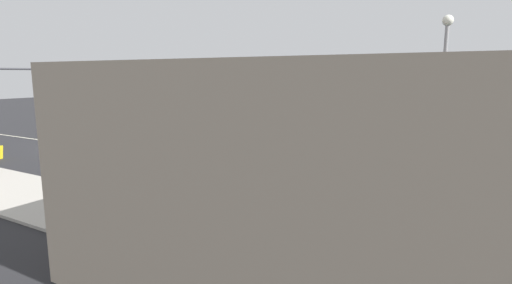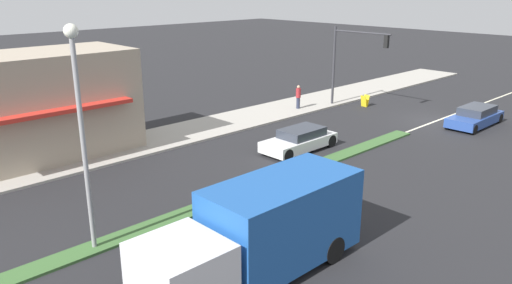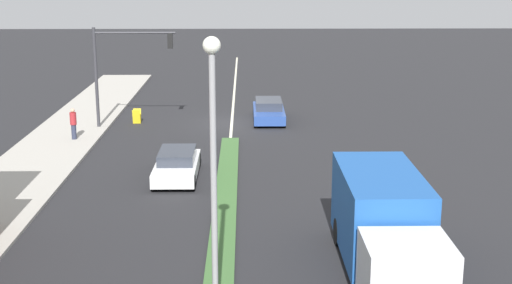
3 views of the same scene
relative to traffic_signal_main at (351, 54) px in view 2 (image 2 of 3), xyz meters
The scene contains 11 objects.
ground_plane 18.26m from the traffic_signal_main, 110.08° to the left, with size 160.00×160.00×0.00m, color #232326.
sidewalk_right 17.91m from the traffic_signal_main, 80.54° to the left, with size 4.00×73.00×0.12m, color #A8A399.
lane_marking_center 7.37m from the traffic_signal_main, 168.48° to the right, with size 0.16×60.00×0.01m, color beige.
building_corner_store 21.01m from the traffic_signal_main, 77.65° to the left, with size 5.34×10.23×5.26m.
traffic_signal_main is the anchor object (origin of this frame).
street_lamp 23.40m from the traffic_signal_main, 105.18° to the left, with size 0.44×0.44×7.37m.
pedestrian 4.68m from the traffic_signal_main, 54.63° to the left, with size 0.34×0.34×1.66m.
warning_aframe_sign 3.75m from the traffic_signal_main, 112.90° to the right, with size 0.45×0.53×0.84m.
delivery_truck 22.62m from the traffic_signal_main, 119.64° to the left, with size 2.44×7.50×2.87m.
coupe_blue 9.18m from the traffic_signal_main, 166.37° to the right, with size 1.84×4.58×1.23m.
van_white 10.95m from the traffic_signal_main, 112.10° to the left, with size 1.83×4.39×1.20m.
Camera 2 is at (-14.63, 30.23, 8.58)m, focal length 35.00 mm.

